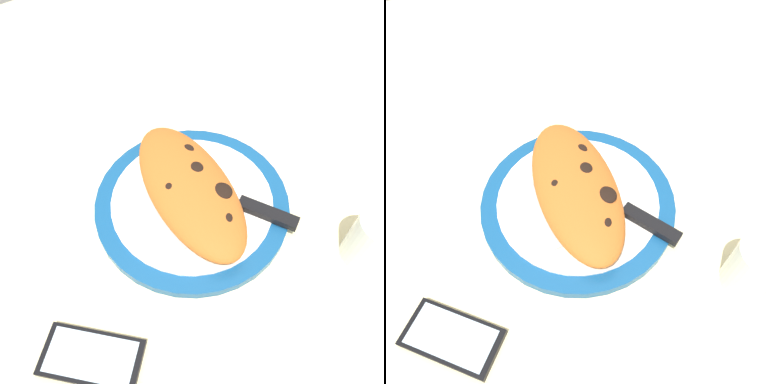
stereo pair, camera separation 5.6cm
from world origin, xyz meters
The scene contains 7 objects.
ground_plane centered at (0.00, 0.00, -1.50)cm, with size 150.00×150.00×3.00cm, color beige.
plate centered at (0.00, 0.00, 0.90)cm, with size 29.92×29.92×1.89cm.
calzone centered at (-0.63, 0.46, 4.20)cm, with size 28.59×16.45×4.62cm.
fork centered at (-0.25, -5.83, 2.09)cm, with size 16.40×2.55×0.40cm.
knife centered at (6.24, 5.94, 2.38)cm, with size 20.53×11.87×1.20cm.
smartphone centered at (10.85, -23.33, 0.56)cm, with size 13.35×13.05×1.16cm.
water_glass centered at (21.34, 14.95, 3.75)cm, with size 6.54×6.54×8.73cm.
Camera 2 is at (29.99, -15.17, 51.61)cm, focal length 36.62 mm.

